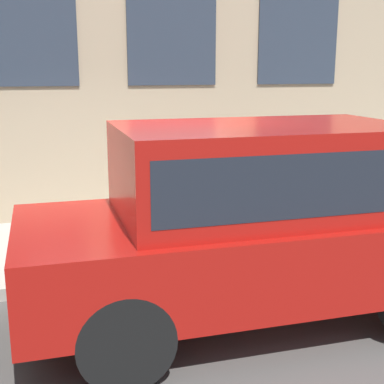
# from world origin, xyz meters

# --- Properties ---
(ground_plane) EXTENTS (80.00, 80.00, 0.00)m
(ground_plane) POSITION_xyz_m (0.00, 0.00, 0.00)
(ground_plane) COLOR #514F4C
(sidewalk) EXTENTS (2.66, 60.00, 0.14)m
(sidewalk) POSITION_xyz_m (1.33, 0.00, 0.07)
(sidewalk) COLOR #B2ADA3
(sidewalk) RESTS_ON ground_plane
(fire_hydrant) EXTENTS (0.36, 0.47, 0.78)m
(fire_hydrant) POSITION_xyz_m (0.69, -0.50, 0.54)
(fire_hydrant) COLOR #2D7260
(fire_hydrant) RESTS_ON sidewalk
(person) EXTENTS (0.41, 0.27, 1.68)m
(person) POSITION_xyz_m (0.85, -1.23, 1.15)
(person) COLOR navy
(person) RESTS_ON sidewalk
(parked_truck_red_near) EXTENTS (1.85, 4.42, 1.96)m
(parked_truck_red_near) POSITION_xyz_m (-1.13, -0.97, 1.12)
(parked_truck_red_near) COLOR black
(parked_truck_red_near) RESTS_ON ground_plane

